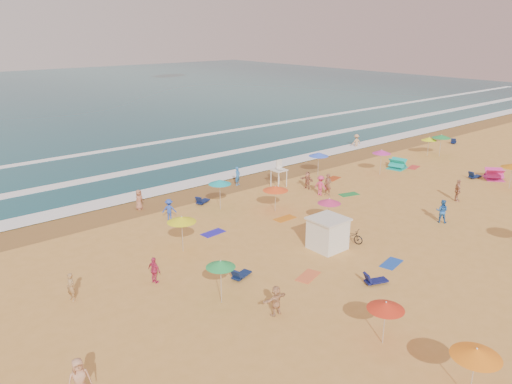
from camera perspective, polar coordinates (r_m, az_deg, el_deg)
ground at (r=35.55m, az=6.70°, el=-4.52°), size 220.00×220.00×0.00m
ocean at (r=109.91m, az=-27.14°, el=9.23°), size 220.00×140.00×0.18m
wet_sand at (r=44.49m, az=-4.96°, el=0.31°), size 220.00×220.00×0.00m
surf_foam at (r=51.67m, az=-10.58°, el=2.75°), size 200.00×18.70×0.05m
cabana at (r=32.70m, az=8.19°, el=-4.79°), size 2.00×2.00×2.00m
cabana_roof at (r=32.30m, az=8.27°, el=-3.06°), size 2.20×2.20×0.12m
bicycle at (r=34.06m, az=10.69°, el=-4.90°), size 1.10×1.96×0.97m
lifeguard_stand at (r=44.88m, az=2.62°, el=1.92°), size 1.20×1.20×2.10m
beach_umbrellas at (r=36.00m, az=11.06°, el=-0.84°), size 56.48×26.99×0.80m
loungers at (r=35.57m, az=13.18°, el=-4.59°), size 59.39×25.84×0.34m
towels at (r=36.22m, az=11.64°, el=-4.32°), size 45.20×24.55×0.03m
popup_tents at (r=52.38m, az=20.72°, el=2.64°), size 6.33×10.32×1.20m
beachgoers at (r=36.87m, az=2.86°, el=-2.17°), size 44.72×27.06×2.13m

